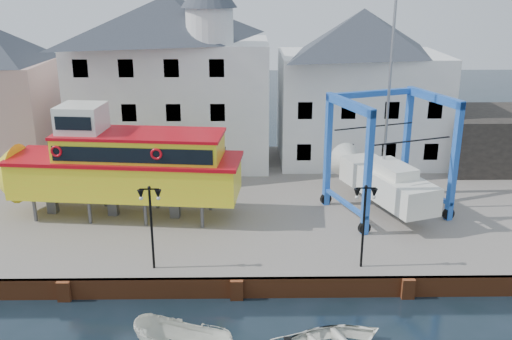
{
  "coord_description": "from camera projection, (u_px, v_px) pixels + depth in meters",
  "views": [
    {
      "loc": [
        0.56,
        -23.39,
        14.24
      ],
      "look_at": [
        1.0,
        7.0,
        4.0
      ],
      "focal_mm": 40.0,
      "sensor_mm": 36.0,
      "label": 1
    }
  ],
  "objects": [
    {
      "name": "shed_dark",
      "position": [
        497.0,
        139.0,
        42.11
      ],
      "size": [
        8.0,
        7.0,
        4.0
      ],
      "primitive_type": "cube",
      "color": "black",
      "rests_on": "hardstanding"
    },
    {
      "name": "building_white_main",
      "position": [
        174.0,
        78.0,
        41.72
      ],
      "size": [
        14.0,
        8.3,
        14.0
      ],
      "color": "white",
      "rests_on": "hardstanding"
    },
    {
      "name": "ground",
      "position": [
        237.0,
        298.0,
        26.7
      ],
      "size": [
        140.0,
        140.0,
        0.0
      ],
      "primitive_type": "plane",
      "color": "black",
      "rests_on": "ground"
    },
    {
      "name": "travel_lift",
      "position": [
        380.0,
        172.0,
        34.08
      ],
      "size": [
        7.51,
        9.1,
        13.39
      ],
      "rotation": [
        0.0,
        0.0,
        0.34
      ],
      "color": "#1549B1",
      "rests_on": "hardstanding"
    },
    {
      "name": "lamp_post_left",
      "position": [
        150.0,
        207.0,
        26.45
      ],
      "size": [
        1.12,
        0.32,
        4.2
      ],
      "color": "black",
      "rests_on": "hardstanding"
    },
    {
      "name": "lamp_post_right",
      "position": [
        365.0,
        206.0,
        26.59
      ],
      "size": [
        1.12,
        0.32,
        4.2
      ],
      "color": "black",
      "rests_on": "hardstanding"
    },
    {
      "name": "building_white_right",
      "position": [
        360.0,
        86.0,
        42.72
      ],
      "size": [
        12.0,
        8.0,
        11.2
      ],
      "color": "white",
      "rests_on": "hardstanding"
    },
    {
      "name": "tour_boat",
      "position": [
        110.0,
        165.0,
        32.63
      ],
      "size": [
        15.39,
        5.16,
        6.57
      ],
      "rotation": [
        0.0,
        0.0,
        -0.11
      ],
      "color": "#59595E",
      "rests_on": "hardstanding"
    },
    {
      "name": "hardstanding",
      "position": [
        240.0,
        201.0,
        36.96
      ],
      "size": [
        44.0,
        22.0,
        1.0
      ],
      "primitive_type": "cube",
      "color": "slate",
      "rests_on": "ground"
    },
    {
      "name": "quay_wall",
      "position": [
        237.0,
        288.0,
        26.64
      ],
      "size": [
        44.0,
        0.47,
        1.0
      ],
      "color": "brown",
      "rests_on": "ground"
    }
  ]
}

